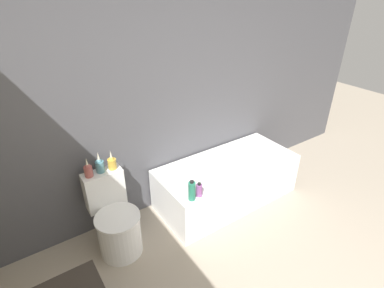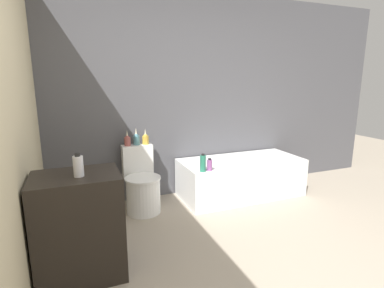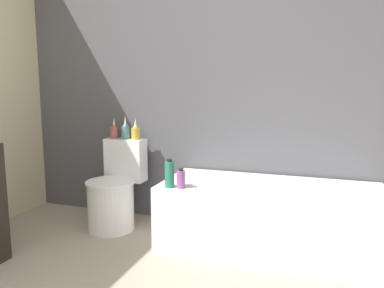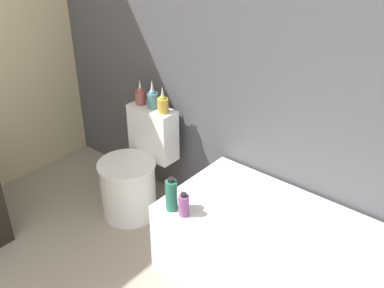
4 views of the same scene
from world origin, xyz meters
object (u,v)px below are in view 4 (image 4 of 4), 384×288
Objects in this scene: vase_bronze at (163,103)px; shampoo_bottle_short at (184,205)px; vase_gold at (140,95)px; vase_silver at (153,98)px; toilet at (135,174)px; bathtub at (299,267)px; shampoo_bottle_tall at (171,195)px.

vase_bronze is 1.31× the size of shampoo_bottle_short.
vase_silver is at bearing 5.86° from vase_gold.
toilet is 0.56m from vase_silver.
vase_silver reaches higher than vase_gold.
bathtub is 8.48× the size of vase_gold.
vase_gold is at bearing 171.09° from bathtub.
vase_gold is 0.11m from vase_silver.
toilet is at bearing -90.00° from vase_silver.
toilet is at bearing 179.17° from bathtub.
vase_gold is 0.98× the size of vase_bronze.
bathtub is at bearing -10.10° from vase_silver.
bathtub is 1.36m from vase_bronze.
vase_bronze is 0.84m from shampoo_bottle_short.
vase_bronze is at bearing -0.53° from vase_gold.
toilet is 3.65× the size of vase_silver.
toilet is at bearing 154.22° from shampoo_bottle_tall.
bathtub is 7.78× the size of vase_silver.
shampoo_bottle_tall is 1.43× the size of shampoo_bottle_short.
shampoo_bottle_short is (0.73, -0.31, 0.26)m from toilet.
bathtub is at bearing -0.83° from toilet.
shampoo_bottle_tall is at bearing -39.33° from vase_silver.
bathtub is 7.66× the size of shampoo_bottle_tall.
vase_silver is (-1.32, 0.24, 0.57)m from bathtub.
vase_gold reaches higher than shampoo_bottle_short.
vase_silver is 0.86m from shampoo_bottle_tall.
vase_gold is at bearing 145.54° from shampoo_bottle_tall.
vase_gold is 0.92× the size of vase_silver.
vase_bronze reaches higher than vase_gold.
bathtub is 1.56m from vase_gold.
shampoo_bottle_tall is 0.09m from shampoo_bottle_short.
vase_silver reaches higher than shampoo_bottle_short.
vase_gold is at bearing 148.65° from shampoo_bottle_short.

